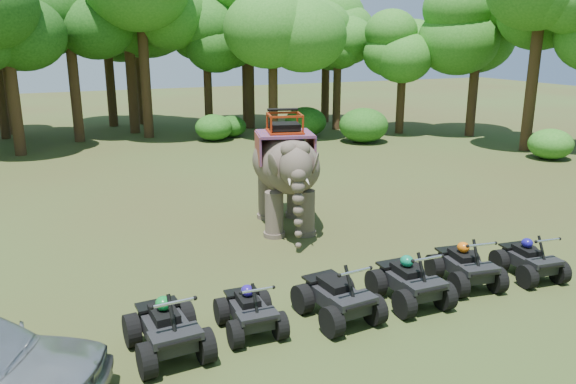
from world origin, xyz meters
name	(u,v)px	position (x,y,z in m)	size (l,w,h in m)	color
ground	(307,275)	(0.00, 0.00, 0.00)	(110.00, 110.00, 0.00)	#47381E
elephant	(285,170)	(1.04, 3.80, 1.84)	(1.93, 4.38, 3.68)	brown
atv_0	(167,321)	(-3.99, -2.21, 0.69)	(1.35, 1.85, 1.37)	black
atv_1	(250,304)	(-2.26, -2.03, 0.59)	(1.16, 1.58, 1.17)	black
atv_2	(338,289)	(-0.35, -2.28, 0.67)	(1.32, 1.82, 1.35)	black
atv_3	(410,275)	(1.50, -2.26, 0.67)	(1.31, 1.79, 1.33)	black
atv_4	(466,260)	(3.30, -2.03, 0.64)	(1.27, 1.74, 1.29)	black
atv_5	(530,254)	(5.09, -2.30, 0.60)	(1.19, 1.63, 1.21)	black
tree_0	(144,55)	(0.00, 22.16, 4.85)	(6.79, 6.79, 9.69)	#195114
tree_1	(207,72)	(4.17, 23.66, 3.66)	(5.12, 5.12, 7.31)	#195114
tree_2	(273,64)	(6.95, 19.35, 4.34)	(6.08, 6.08, 8.68)	#195114
tree_3	(337,76)	(11.82, 20.39, 3.45)	(4.83, 4.83, 6.90)	#195114
tree_4	(402,76)	(14.73, 17.45, 3.55)	(4.97, 4.97, 7.10)	#195114
tree_5	(475,66)	(18.11, 14.89, 4.20)	(5.88, 5.88, 8.40)	#195114
tree_6	(534,63)	(17.66, 10.06, 4.53)	(6.35, 6.35, 9.07)	#195114
tree_31	(10,70)	(-6.98, 19.43, 4.29)	(6.00, 6.00, 8.58)	#195114
tree_32	(72,62)	(-3.93, 22.38, 4.50)	(6.30, 6.30, 9.01)	#195114
tree_33	(7,72)	(-7.48, 26.73, 3.79)	(5.31, 5.31, 7.59)	#195114
tree_36	(246,56)	(6.89, 23.89, 4.66)	(6.52, 6.52, 9.32)	#195114
tree_38	(129,47)	(-0.50, 24.21, 5.27)	(7.38, 7.38, 10.54)	#195114
tree_41	(140,66)	(0.62, 27.78, 3.96)	(5.55, 5.55, 7.93)	#195114
tree_42	(249,52)	(6.85, 23.14, 4.93)	(6.90, 6.90, 9.85)	#195114
tree_43	(326,60)	(12.62, 23.58, 4.31)	(6.03, 6.03, 8.62)	#195114
tree_44	(108,52)	(-1.40, 27.59, 4.90)	(6.86, 6.86, 9.79)	#195114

